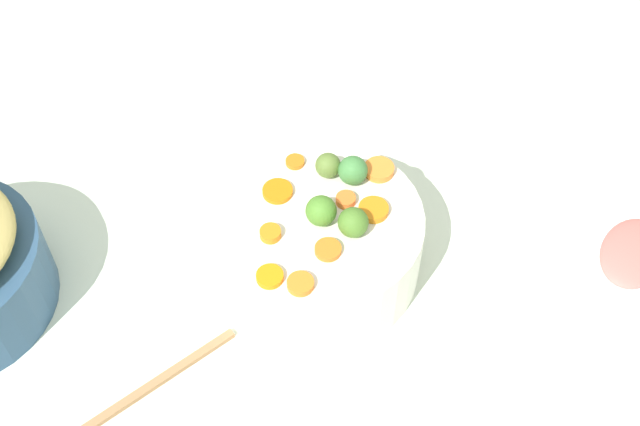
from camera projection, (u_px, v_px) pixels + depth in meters
name	position (u px, v px, depth m)	size (l,w,h in m)	color
tabletop	(281.00, 276.00, 1.13)	(2.40, 2.40, 0.02)	silver
serving_bowl_carrots	(320.00, 243.00, 1.09)	(0.26, 0.26, 0.11)	white
carrot_slice_0	(270.00, 233.00, 1.02)	(0.03, 0.03, 0.01)	orange
carrot_slice_1	(300.00, 284.00, 0.98)	(0.03, 0.03, 0.01)	orange
carrot_slice_2	(295.00, 162.00, 1.10)	(0.02, 0.02, 0.01)	orange
carrot_slice_3	(328.00, 250.00, 1.01)	(0.03, 0.03, 0.01)	orange
carrot_slice_4	(270.00, 277.00, 0.99)	(0.03, 0.03, 0.01)	orange
carrot_slice_5	(379.00, 170.00, 1.09)	(0.04, 0.04, 0.01)	orange
carrot_slice_6	(278.00, 191.00, 1.07)	(0.04, 0.04, 0.01)	orange
carrot_slice_7	(346.00, 200.00, 1.06)	(0.03, 0.03, 0.01)	orange
carrot_slice_8	(373.00, 210.00, 1.05)	(0.04, 0.04, 0.01)	orange
brussels_sprout_0	(328.00, 165.00, 1.08)	(0.03, 0.03, 0.03)	#5A7532
brussels_sprout_1	(353.00, 170.00, 1.07)	(0.04, 0.04, 0.04)	#42803F
brussels_sprout_2	(353.00, 222.00, 1.02)	(0.04, 0.04, 0.04)	#4B782A
brussels_sprout_3	(321.00, 211.00, 1.03)	(0.04, 0.04, 0.04)	#4C832C
ham_plate	(634.00, 257.00, 1.13)	(0.21, 0.21, 0.01)	white
ham_slice_main	(634.00, 253.00, 1.11)	(0.12, 0.08, 0.02)	#C56C65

